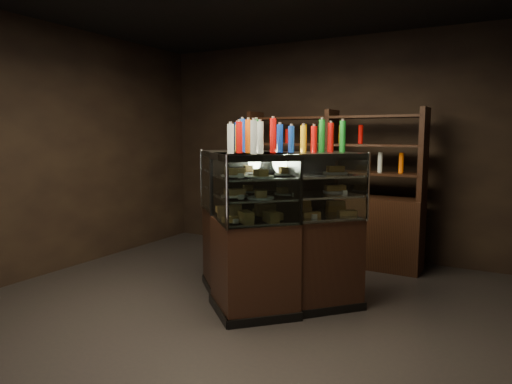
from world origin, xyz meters
TOP-DOWN VIEW (x-y plane):
  - ground at (0.00, 0.00)m, footprint 5.00×5.00m
  - room_shell at (0.00, 0.00)m, footprint 5.02×5.02m
  - display_case at (0.27, 0.26)m, footprint 1.91×1.50m
  - food_display at (0.27, 0.25)m, footprint 1.47×1.03m
  - bottles_top at (0.27, 0.26)m, footprint 1.29×0.90m
  - potted_conifer at (0.91, 0.71)m, footprint 0.36×0.36m
  - back_shelving at (0.30, 2.05)m, footprint 2.37×0.48m

SIDE VIEW (x-z plane):
  - ground at x=0.00m, z-range 0.00..0.00m
  - potted_conifer at x=0.91m, z-range 0.05..0.82m
  - display_case at x=0.27m, z-range -0.25..1.27m
  - back_shelving at x=0.30m, z-range -0.39..1.61m
  - food_display at x=0.27m, z-range 0.92..1.38m
  - bottles_top at x=0.27m, z-range 1.50..1.80m
  - room_shell at x=0.00m, z-range 0.44..3.45m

